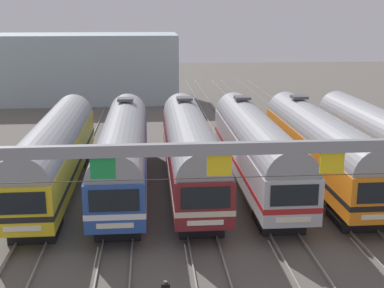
{
  "coord_description": "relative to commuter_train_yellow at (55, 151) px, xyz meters",
  "views": [
    {
      "loc": [
        -4.55,
        -31.18,
        11.06
      ],
      "look_at": [
        -1.74,
        2.69,
        2.21
      ],
      "focal_mm": 48.33,
      "sensor_mm": 36.0,
      "label": 1
    }
  ],
  "objects": [
    {
      "name": "ground_plane",
      "position": [
        10.42,
        0.01,
        -2.69
      ],
      "size": [
        160.0,
        160.0,
        0.0
      ],
      "primitive_type": "plane",
      "color": "#5B564F"
    },
    {
      "name": "commuter_train_stainless",
      "position": [
        12.5,
        0.0,
        0.0
      ],
      "size": [
        2.88,
        18.06,
        5.05
      ],
      "color": "#B2B5BA",
      "rests_on": "ground"
    },
    {
      "name": "maintenance_building",
      "position": [
        -2.64,
        34.1,
        1.41
      ],
      "size": [
        23.96,
        10.0,
        8.2
      ],
      "primitive_type": "cube",
      "color": "#9EB2B7",
      "rests_on": "ground"
    },
    {
      "name": "track_bed",
      "position": [
        10.42,
        17.01,
        -2.61
      ],
      "size": [
        22.34,
        70.0,
        0.15
      ],
      "color": "gray",
      "rests_on": "ground"
    },
    {
      "name": "commuter_train_yellow",
      "position": [
        0.0,
        0.0,
        0.0
      ],
      "size": [
        2.88,
        18.06,
        4.77
      ],
      "color": "gold",
      "rests_on": "ground"
    },
    {
      "name": "catenary_gantry",
      "position": [
        10.42,
        -13.49,
        2.67
      ],
      "size": [
        26.07,
        0.44,
        6.97
      ],
      "color": "gray",
      "rests_on": "ground"
    },
    {
      "name": "commuter_train_blue",
      "position": [
        4.17,
        0.0,
        0.0
      ],
      "size": [
        2.88,
        18.06,
        5.05
      ],
      "color": "#284C9E",
      "rests_on": "ground"
    },
    {
      "name": "commuter_train_silver",
      "position": [
        20.83,
        0.0,
        0.0
      ],
      "size": [
        2.88,
        18.06,
        4.77
      ],
      "color": "silver",
      "rests_on": "ground"
    },
    {
      "name": "commuter_train_maroon",
      "position": [
        8.33,
        0.0,
        0.0
      ],
      "size": [
        2.88,
        18.06,
        5.05
      ],
      "color": "maroon",
      "rests_on": "ground"
    },
    {
      "name": "commuter_train_orange",
      "position": [
        16.67,
        0.0,
        0.0
      ],
      "size": [
        2.88,
        18.06,
        5.05
      ],
      "color": "orange",
      "rests_on": "ground"
    }
  ]
}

